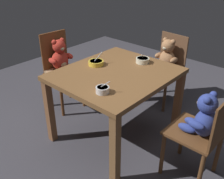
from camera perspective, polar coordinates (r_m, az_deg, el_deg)
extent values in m
cube|color=#413F47|center=(2.93, 0.74, -9.99)|extent=(5.20, 5.20, 0.04)
cube|color=brown|center=(2.53, 0.84, 3.37)|extent=(1.12, 0.98, 0.04)
cube|color=brown|center=(2.17, 0.67, -13.37)|extent=(0.07, 0.07, 0.70)
cube|color=brown|center=(2.88, 14.25, -2.76)|extent=(0.07, 0.07, 0.70)
cube|color=brown|center=(2.71, -13.53, -4.70)|extent=(0.07, 0.07, 0.70)
cube|color=brown|center=(3.31, 0.87, 2.45)|extent=(0.07, 0.07, 0.70)
cube|color=brown|center=(3.24, -10.45, 3.32)|extent=(0.41, 0.40, 0.02)
cube|color=brown|center=(3.28, -12.55, 8.21)|extent=(0.35, 0.05, 0.48)
cylinder|color=brown|center=(3.15, -10.95, -2.22)|extent=(0.04, 0.04, 0.44)
cylinder|color=brown|center=(3.31, -6.31, -0.30)|extent=(0.04, 0.04, 0.44)
cylinder|color=brown|center=(3.39, -13.81, -0.27)|extent=(0.04, 0.04, 0.44)
cylinder|color=brown|center=(3.53, -9.35, 1.45)|extent=(0.04, 0.04, 0.44)
cube|color=tan|center=(3.22, -10.50, 3.78)|extent=(0.38, 0.37, 0.04)
ellipsoid|color=#B72F24|center=(3.22, -11.35, 6.34)|extent=(0.22, 0.19, 0.24)
ellipsoid|color=beige|center=(3.18, -10.76, 5.87)|extent=(0.12, 0.07, 0.14)
sphere|color=#B72F24|center=(3.15, -11.56, 9.30)|extent=(0.16, 0.16, 0.16)
ellipsoid|color=beige|center=(3.11, -10.96, 8.87)|extent=(0.07, 0.06, 0.05)
sphere|color=#B72F24|center=(3.12, -12.62, 10.10)|extent=(0.06, 0.06, 0.06)
sphere|color=#B72F24|center=(3.17, -10.92, 10.59)|extent=(0.06, 0.06, 0.06)
ellipsoid|color=#B72F24|center=(3.13, -12.94, 6.13)|extent=(0.08, 0.14, 0.07)
ellipsoid|color=#B72F24|center=(3.25, -9.40, 7.27)|extent=(0.08, 0.14, 0.07)
ellipsoid|color=#B72F24|center=(3.13, -10.83, 4.04)|extent=(0.09, 0.16, 0.07)
ellipsoid|color=#B72F24|center=(3.18, -9.11, 4.64)|extent=(0.09, 0.16, 0.07)
cube|color=brown|center=(2.31, 17.64, -8.87)|extent=(0.41, 0.41, 0.02)
cube|color=brown|center=(2.15, 23.11, -6.46)|extent=(0.38, 0.02, 0.38)
cylinder|color=brown|center=(2.63, 15.16, -9.67)|extent=(0.04, 0.04, 0.44)
cylinder|color=brown|center=(2.38, 11.02, -13.73)|extent=(0.04, 0.04, 0.44)
cylinder|color=brown|center=(2.54, 22.26, -12.59)|extent=(0.04, 0.04, 0.44)
cylinder|color=brown|center=(2.28, 18.82, -17.26)|extent=(0.04, 0.04, 0.44)
ellipsoid|color=#2E3E8C|center=(2.22, 19.78, -6.92)|extent=(0.20, 0.17, 0.23)
ellipsoid|color=beige|center=(2.24, 18.44, -6.66)|extent=(0.11, 0.06, 0.14)
sphere|color=#2E3E8C|center=(2.13, 20.29, -2.96)|extent=(0.16, 0.16, 0.16)
ellipsoid|color=beige|center=(2.15, 18.87, -2.72)|extent=(0.06, 0.06, 0.05)
sphere|color=#2E3E8C|center=(2.14, 21.39, -1.11)|extent=(0.06, 0.06, 0.06)
sphere|color=#2E3E8C|center=(2.05, 20.20, -2.25)|extent=(0.06, 0.06, 0.06)
ellipsoid|color=#2E3E8C|center=(2.30, 20.49, -4.83)|extent=(0.07, 0.13, 0.06)
ellipsoid|color=#2E3E8C|center=(2.12, 18.01, -7.43)|extent=(0.07, 0.13, 0.06)
ellipsoid|color=#2E3E8C|center=(2.34, 17.33, -6.87)|extent=(0.07, 0.15, 0.07)
ellipsoid|color=#2E3E8C|center=(2.25, 16.06, -8.14)|extent=(0.07, 0.15, 0.07)
cube|color=brown|center=(3.35, 11.10, 4.14)|extent=(0.43, 0.45, 0.02)
cube|color=brown|center=(3.41, 13.35, 8.38)|extent=(0.05, 0.38, 0.42)
cylinder|color=brown|center=(3.43, 6.70, 0.77)|extent=(0.04, 0.04, 0.44)
cylinder|color=brown|center=(3.24, 11.48, -1.38)|extent=(0.04, 0.04, 0.44)
cylinder|color=brown|center=(3.66, 10.10, 2.41)|extent=(0.04, 0.04, 0.44)
cylinder|color=brown|center=(3.49, 14.72, 0.50)|extent=(0.04, 0.04, 0.44)
ellipsoid|color=#A4714A|center=(3.35, 12.01, 6.49)|extent=(0.19, 0.22, 0.24)
ellipsoid|color=#C4B594|center=(3.31, 11.41, 6.06)|extent=(0.07, 0.12, 0.14)
sphere|color=#A4714A|center=(3.28, 12.22, 9.35)|extent=(0.16, 0.16, 0.16)
ellipsoid|color=#C4B594|center=(3.24, 11.59, 8.94)|extent=(0.06, 0.07, 0.05)
sphere|color=#A4714A|center=(3.30, 11.63, 10.64)|extent=(0.06, 0.06, 0.06)
sphere|color=#A4714A|center=(3.24, 13.26, 10.13)|extent=(0.06, 0.06, 0.06)
ellipsoid|color=#A4714A|center=(3.38, 10.20, 7.42)|extent=(0.14, 0.08, 0.07)
ellipsoid|color=#A4714A|center=(3.26, 13.45, 6.27)|extent=(0.14, 0.08, 0.07)
ellipsoid|color=#A4714A|center=(3.32, 9.82, 4.93)|extent=(0.16, 0.09, 0.07)
ellipsoid|color=#A4714A|center=(3.26, 11.39, 4.32)|extent=(0.16, 0.09, 0.07)
cylinder|color=yellow|center=(2.68, -3.58, 5.84)|extent=(0.16, 0.16, 0.05)
cylinder|color=yellow|center=(2.69, -3.57, 5.50)|extent=(0.09, 0.09, 0.01)
cylinder|color=#D1BD85|center=(2.68, -3.60, 6.23)|extent=(0.13, 0.13, 0.01)
cylinder|color=#BCBCC1|center=(2.68, -3.01, 7.23)|extent=(0.11, 0.02, 0.08)
ellipsoid|color=#BCBCC1|center=(2.67, -3.80, 6.09)|extent=(0.03, 0.03, 0.01)
cylinder|color=silver|center=(2.15, -2.09, -0.07)|extent=(0.11, 0.11, 0.05)
cylinder|color=silver|center=(2.16, -2.08, -0.58)|extent=(0.06, 0.06, 0.01)
cylinder|color=beige|center=(2.14, -2.10, 0.44)|extent=(0.09, 0.09, 0.01)
cylinder|color=#BCBCC1|center=(2.12, -1.43, 1.19)|extent=(0.05, 0.07, 0.06)
ellipsoid|color=#BCBCC1|center=(2.14, -2.33, 0.38)|extent=(0.04, 0.04, 0.01)
cylinder|color=beige|center=(2.75, 6.74, 6.38)|extent=(0.14, 0.14, 0.05)
cylinder|color=beige|center=(2.76, 6.71, 5.98)|extent=(0.08, 0.08, 0.01)
cylinder|color=#D5AD8E|center=(2.75, 6.76, 6.80)|extent=(0.12, 0.12, 0.01)
cylinder|color=#BCBCC1|center=(2.70, 6.70, 7.32)|extent=(0.09, 0.05, 0.07)
ellipsoid|color=#BCBCC1|center=(2.76, 6.79, 6.81)|extent=(0.04, 0.03, 0.01)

